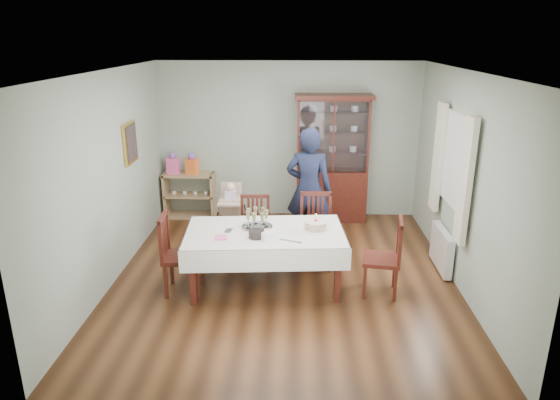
{
  "coord_description": "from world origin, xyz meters",
  "views": [
    {
      "loc": [
        0.16,
        -6.08,
        3.11
      ],
      "look_at": [
        -0.07,
        0.2,
        1.02
      ],
      "focal_mm": 32.0,
      "sensor_mm": 36.0,
      "label": 1
    }
  ],
  "objects_px": {
    "china_cabinet": "(332,157)",
    "chair_end_left": "(182,269)",
    "dining_table": "(265,258)",
    "sideboard": "(190,195)",
    "woman": "(309,189)",
    "birthday_cake": "(316,226)",
    "high_chair": "(232,220)",
    "champagne_tray": "(257,222)",
    "gift_bag_pink": "(173,164)",
    "chair_end_right": "(382,271)",
    "chair_far_left": "(255,244)",
    "chair_far_right": "(315,245)",
    "gift_bag_orange": "(192,164)"
  },
  "relations": [
    {
      "from": "chair_end_right",
      "to": "birthday_cake",
      "type": "relative_size",
      "value": 3.13
    },
    {
      "from": "dining_table",
      "to": "chair_end_right",
      "type": "relative_size",
      "value": 2.08
    },
    {
      "from": "chair_end_right",
      "to": "chair_end_left",
      "type": "bearing_deg",
      "value": -80.55
    },
    {
      "from": "dining_table",
      "to": "birthday_cake",
      "type": "height_order",
      "value": "birthday_cake"
    },
    {
      "from": "chair_end_left",
      "to": "birthday_cake",
      "type": "bearing_deg",
      "value": -84.51
    },
    {
      "from": "champagne_tray",
      "to": "gift_bag_orange",
      "type": "xyz_separation_m",
      "value": [
        -1.33,
        2.41,
        0.13
      ]
    },
    {
      "from": "china_cabinet",
      "to": "chair_end_right",
      "type": "distance_m",
      "value": 2.83
    },
    {
      "from": "chair_far_left",
      "to": "chair_far_right",
      "type": "distance_m",
      "value": 0.86
    },
    {
      "from": "china_cabinet",
      "to": "high_chair",
      "type": "distance_m",
      "value": 2.11
    },
    {
      "from": "sideboard",
      "to": "champagne_tray",
      "type": "height_order",
      "value": "champagne_tray"
    },
    {
      "from": "chair_far_left",
      "to": "woman",
      "type": "bearing_deg",
      "value": 35.12
    },
    {
      "from": "china_cabinet",
      "to": "woman",
      "type": "distance_m",
      "value": 1.35
    },
    {
      "from": "woman",
      "to": "chair_far_right",
      "type": "bearing_deg",
      "value": 106.87
    },
    {
      "from": "dining_table",
      "to": "gift_bag_orange",
      "type": "xyz_separation_m",
      "value": [
        -1.43,
        2.53,
        0.58
      ]
    },
    {
      "from": "champagne_tray",
      "to": "gift_bag_pink",
      "type": "relative_size",
      "value": 1.06
    },
    {
      "from": "chair_far_left",
      "to": "woman",
      "type": "height_order",
      "value": "woman"
    },
    {
      "from": "birthday_cake",
      "to": "chair_end_right",
      "type": "bearing_deg",
      "value": -13.76
    },
    {
      "from": "chair_far_left",
      "to": "woman",
      "type": "relative_size",
      "value": 0.52
    },
    {
      "from": "chair_end_right",
      "to": "high_chair",
      "type": "distance_m",
      "value": 2.57
    },
    {
      "from": "china_cabinet",
      "to": "birthday_cake",
      "type": "xyz_separation_m",
      "value": [
        -0.35,
        -2.46,
        -0.3
      ]
    },
    {
      "from": "sideboard",
      "to": "chair_far_right",
      "type": "xyz_separation_m",
      "value": [
        2.17,
        -1.92,
        -0.09
      ]
    },
    {
      "from": "chair_far_left",
      "to": "chair_far_right",
      "type": "height_order",
      "value": "chair_far_right"
    },
    {
      "from": "gift_bag_pink",
      "to": "chair_end_left",
      "type": "bearing_deg",
      "value": -75.02
    },
    {
      "from": "chair_end_left",
      "to": "gift_bag_pink",
      "type": "bearing_deg",
      "value": 12.15
    },
    {
      "from": "chair_far_right",
      "to": "chair_end_left",
      "type": "bearing_deg",
      "value": -154.58
    },
    {
      "from": "champagne_tray",
      "to": "high_chair",
      "type": "bearing_deg",
      "value": 111.75
    },
    {
      "from": "china_cabinet",
      "to": "chair_far_right",
      "type": "height_order",
      "value": "china_cabinet"
    },
    {
      "from": "chair_far_left",
      "to": "chair_end_right",
      "type": "xyz_separation_m",
      "value": [
        1.66,
        -0.82,
        0.01
      ]
    },
    {
      "from": "woman",
      "to": "high_chair",
      "type": "xyz_separation_m",
      "value": [
        -1.18,
        0.11,
        -0.54
      ]
    },
    {
      "from": "woman",
      "to": "chair_far_left",
      "type": "bearing_deg",
      "value": 45.49
    },
    {
      "from": "woman",
      "to": "chair_end_right",
      "type": "bearing_deg",
      "value": 131.13
    },
    {
      "from": "chair_far_left",
      "to": "champagne_tray",
      "type": "distance_m",
      "value": 0.79
    },
    {
      "from": "woman",
      "to": "chair_end_left",
      "type": "bearing_deg",
      "value": 50.16
    },
    {
      "from": "sideboard",
      "to": "chair_end_right",
      "type": "xyz_separation_m",
      "value": [
        2.98,
        -2.69,
        -0.1
      ]
    },
    {
      "from": "high_chair",
      "to": "gift_bag_orange",
      "type": "distance_m",
      "value": 1.54
    },
    {
      "from": "chair_far_left",
      "to": "gift_bag_pink",
      "type": "xyz_separation_m",
      "value": [
        -1.58,
        1.85,
        0.68
      ]
    },
    {
      "from": "chair_far_right",
      "to": "gift_bag_orange",
      "type": "height_order",
      "value": "gift_bag_orange"
    },
    {
      "from": "china_cabinet",
      "to": "champagne_tray",
      "type": "distance_m",
      "value": 2.67
    },
    {
      "from": "dining_table",
      "to": "sideboard",
      "type": "height_order",
      "value": "sideboard"
    },
    {
      "from": "sideboard",
      "to": "chair_far_left",
      "type": "height_order",
      "value": "chair_far_left"
    },
    {
      "from": "china_cabinet",
      "to": "high_chair",
      "type": "bearing_deg",
      "value": -144.01
    },
    {
      "from": "woman",
      "to": "champagne_tray",
      "type": "relative_size",
      "value": 4.63
    },
    {
      "from": "chair_far_left",
      "to": "gift_bag_orange",
      "type": "xyz_separation_m",
      "value": [
        -1.24,
        1.85,
        0.68
      ]
    },
    {
      "from": "chair_far_left",
      "to": "chair_far_right",
      "type": "xyz_separation_m",
      "value": [
        0.86,
        -0.05,
        0.02
      ]
    },
    {
      "from": "dining_table",
      "to": "chair_far_right",
      "type": "relative_size",
      "value": 2.02
    },
    {
      "from": "champagne_tray",
      "to": "gift_bag_orange",
      "type": "bearing_deg",
      "value": 118.77
    },
    {
      "from": "gift_bag_pink",
      "to": "woman",
      "type": "bearing_deg",
      "value": -28.5
    },
    {
      "from": "chair_far_left",
      "to": "champagne_tray",
      "type": "xyz_separation_m",
      "value": [
        0.08,
        -0.57,
        0.55
      ]
    },
    {
      "from": "china_cabinet",
      "to": "chair_end_left",
      "type": "bearing_deg",
      "value": -126.88
    },
    {
      "from": "sideboard",
      "to": "birthday_cake",
      "type": "height_order",
      "value": "birthday_cake"
    }
  ]
}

